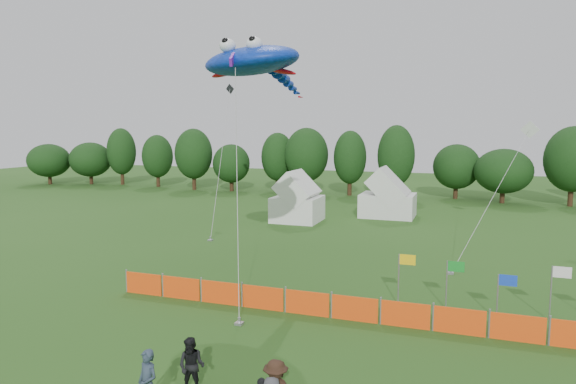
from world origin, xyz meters
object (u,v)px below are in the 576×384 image
(tent_left, at_px, (297,201))
(tent_right, at_px, (388,198))
(stingray_kite, at_px, (255,63))
(spectator_a, at_px, (148,384))
(barrier_fence, at_px, (330,306))
(spectator_b, at_px, (192,366))

(tent_left, bearing_deg, tent_right, 35.09)
(stingray_kite, bearing_deg, spectator_a, -80.64)
(tent_left, bearing_deg, stingray_kite, -77.92)
(tent_right, bearing_deg, barrier_fence, -86.43)
(tent_right, relative_size, spectator_a, 2.52)
(spectator_a, relative_size, spectator_b, 1.11)
(tent_left, height_order, spectator_b, tent_left)
(tent_right, xyz_separation_m, barrier_fence, (1.58, -25.39, -1.18))
(spectator_b, xyz_separation_m, stingray_kite, (-2.44, 10.49, 9.95))
(tent_left, height_order, tent_right, tent_left)
(tent_right, distance_m, spectator_a, 34.13)
(spectator_b, relative_size, stingray_kite, 0.14)
(barrier_fence, height_order, stingray_kite, stingray_kite)
(tent_right, xyz_separation_m, spectator_b, (-0.63, -32.63, -0.83))
(barrier_fence, bearing_deg, tent_left, 112.10)
(spectator_a, distance_m, stingray_kite, 15.63)
(spectator_a, distance_m, spectator_b, 1.55)
(tent_left, xyz_separation_m, tent_right, (6.79, 4.77, -0.04))
(spectator_a, height_order, spectator_b, spectator_a)
(barrier_fence, xyz_separation_m, spectator_a, (-2.68, -8.72, 0.44))
(tent_right, xyz_separation_m, stingray_kite, (-3.07, -22.15, 9.12))
(tent_left, height_order, barrier_fence, tent_left)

